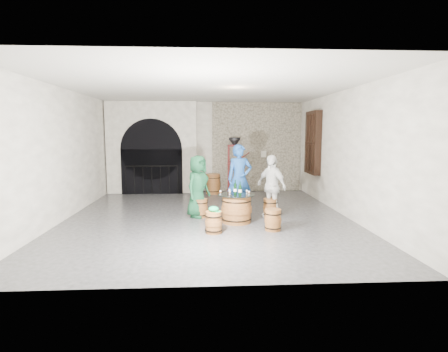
{
  "coord_description": "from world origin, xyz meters",
  "views": [
    {
      "loc": [
        -0.08,
        -8.63,
        2.13
      ],
      "look_at": [
        0.4,
        -0.03,
        1.05
      ],
      "focal_mm": 28.0,
      "sensor_mm": 36.0,
      "label": 1
    }
  ],
  "objects": [
    {
      "name": "wine_bottle_right",
      "position": [
        0.65,
        -0.42,
        0.81
      ],
      "size": [
        0.08,
        0.08,
        0.32
      ],
      "color": "black",
      "rests_on": "barrel_table"
    },
    {
      "name": "barrel_stool_near_left",
      "position": [
        0.11,
        -1.41,
        0.23
      ],
      "size": [
        0.38,
        0.38,
        0.47
      ],
      "color": "brown",
      "rests_on": "ground"
    },
    {
      "name": "tasting_glass_b",
      "position": [
        0.92,
        -0.53,
        0.73
      ],
      "size": [
        0.05,
        0.05,
        0.1
      ],
      "primitive_type": null,
      "color": "#AB5521",
      "rests_on": "barrel_table"
    },
    {
      "name": "barrel_stool_right",
      "position": [
        1.58,
        -0.05,
        0.23
      ],
      "size": [
        0.38,
        0.38,
        0.47
      ],
      "color": "brown",
      "rests_on": "ground"
    },
    {
      "name": "green_cap",
      "position": [
        0.11,
        -1.41,
        0.52
      ],
      "size": [
        0.26,
        0.22,
        0.12
      ],
      "color": "#0C8847",
      "rests_on": "barrel_stool_near_left"
    },
    {
      "name": "wine_bottle_left",
      "position": [
        0.64,
        -0.57,
        0.81
      ],
      "size": [
        0.08,
        0.08,
        0.32
      ],
      "color": "black",
      "rests_on": "barrel_table"
    },
    {
      "name": "wine_bottle_center",
      "position": [
        0.74,
        -0.68,
        0.81
      ],
      "size": [
        0.08,
        0.08,
        0.32
      ],
      "color": "black",
      "rests_on": "barrel_table"
    },
    {
      "name": "wall_left",
      "position": [
        -3.5,
        0.0,
        1.6
      ],
      "size": [
        0.0,
        8.0,
        8.0
      ],
      "primitive_type": "plane",
      "rotation": [
        1.57,
        0.0,
        1.57
      ],
      "color": "white",
      "rests_on": "ground"
    },
    {
      "name": "tasting_glass_a",
      "position": [
        0.51,
        -0.59,
        0.73
      ],
      "size": [
        0.05,
        0.05,
        0.1
      ],
      "primitive_type": null,
      "color": "#AB5521",
      "rests_on": "barrel_table"
    },
    {
      "name": "tasting_glass_f",
      "position": [
        0.29,
        -0.56,
        0.73
      ],
      "size": [
        0.05,
        0.05,
        0.1
      ],
      "primitive_type": null,
      "color": "#AB5521",
      "rests_on": "barrel_table"
    },
    {
      "name": "shuttered_window",
      "position": [
        3.38,
        2.4,
        1.8
      ],
      "size": [
        0.23,
        1.1,
        2.0
      ],
      "color": "black",
      "rests_on": "wall_right"
    },
    {
      "name": "person_blue",
      "position": [
        0.84,
        0.47,
        0.91
      ],
      "size": [
        0.72,
        0.54,
        1.82
      ],
      "primitive_type": "imported",
      "rotation": [
        0.0,
        0.0,
        0.16
      ],
      "color": "navy",
      "rests_on": "ground"
    },
    {
      "name": "stone_facing_panel",
      "position": [
        1.8,
        3.94,
        1.6
      ],
      "size": [
        3.2,
        0.12,
        3.18
      ],
      "primitive_type": "cube",
      "color": "gray",
      "rests_on": "ground"
    },
    {
      "name": "wall_front",
      "position": [
        0.0,
        -4.0,
        1.6
      ],
      "size": [
        8.0,
        0.0,
        8.0
      ],
      "primitive_type": "plane",
      "rotation": [
        -1.57,
        0.0,
        0.0
      ],
      "color": "white",
      "rests_on": "ground"
    },
    {
      "name": "tasting_glass_e",
      "position": [
        0.95,
        -0.67,
        0.73
      ],
      "size": [
        0.05,
        0.05,
        0.1
      ],
      "primitive_type": null,
      "color": "#AB5521",
      "rests_on": "barrel_table"
    },
    {
      "name": "tasting_glass_c",
      "position": [
        0.52,
        -0.37,
        0.73
      ],
      "size": [
        0.05,
        0.05,
        0.1
      ],
      "primitive_type": null,
      "color": "#AB5521",
      "rests_on": "barrel_table"
    },
    {
      "name": "arched_opening",
      "position": [
        -1.9,
        3.74,
        1.58
      ],
      "size": [
        3.1,
        0.6,
        3.19
      ],
      "color": "white",
      "rests_on": "ground"
    },
    {
      "name": "wall_back",
      "position": [
        0.0,
        4.0,
        1.6
      ],
      "size": [
        8.0,
        0.0,
        8.0
      ],
      "primitive_type": "plane",
      "rotation": [
        1.57,
        0.0,
        0.0
      ],
      "color": "white",
      "rests_on": "ground"
    },
    {
      "name": "barrel_stool_left",
      "position": [
        -0.19,
        0.03,
        0.23
      ],
      "size": [
        0.38,
        0.38,
        0.47
      ],
      "color": "brown",
      "rests_on": "ground"
    },
    {
      "name": "ceiling",
      "position": [
        0.0,
        0.0,
        3.2
      ],
      "size": [
        8.0,
        8.0,
        0.0
      ],
      "primitive_type": "plane",
      "rotation": [
        3.14,
        0.0,
        0.0
      ],
      "color": "beige",
      "rests_on": "wall_back"
    },
    {
      "name": "barrel_stool_near_right",
      "position": [
        1.41,
        -1.27,
        0.23
      ],
      "size": [
        0.38,
        0.38,
        0.47
      ],
      "color": "brown",
      "rests_on": "ground"
    },
    {
      "name": "barrel_table",
      "position": [
        0.67,
        -0.55,
        0.34
      ],
      "size": [
        0.88,
        0.88,
        0.68
      ],
      "color": "brown",
      "rests_on": "ground"
    },
    {
      "name": "person_green",
      "position": [
        -0.25,
        0.07,
        0.78
      ],
      "size": [
        0.85,
        0.91,
        1.56
      ],
      "primitive_type": "imported",
      "rotation": [
        0.0,
        0.0,
        0.95
      ],
      "color": "#113F24",
      "rests_on": "ground"
    },
    {
      "name": "corking_press",
      "position": [
        0.97,
        3.56,
        1.13
      ],
      "size": [
        0.81,
        0.48,
        1.95
      ],
      "rotation": [
        0.0,
        0.0,
        -0.1
      ],
      "color": "#55130E",
      "rests_on": "ground"
    },
    {
      "name": "ground",
      "position": [
        0.0,
        0.0,
        0.0
      ],
      "size": [
        8.0,
        8.0,
        0.0
      ],
      "primitive_type": "plane",
      "color": "#303033",
      "rests_on": "ground"
    },
    {
      "name": "tasting_glass_d",
      "position": [
        0.79,
        -0.38,
        0.73
      ],
      "size": [
        0.05,
        0.05,
        0.1
      ],
      "primitive_type": null,
      "color": "#AB5521",
      "rests_on": "barrel_table"
    },
    {
      "name": "control_box",
      "position": [
        2.05,
        3.86,
        1.35
      ],
      "size": [
        0.18,
        0.1,
        0.22
      ],
      "primitive_type": "cube",
      "color": "silver",
      "rests_on": "wall_back"
    },
    {
      "name": "barrel_stool_far",
      "position": [
        0.84,
        0.47,
        0.23
      ],
      "size": [
        0.38,
        0.38,
        0.47
      ],
      "color": "brown",
      "rests_on": "ground"
    },
    {
      "name": "wall_right",
      "position": [
        3.5,
        0.0,
        1.6
      ],
      "size": [
        0.0,
        8.0,
        8.0
      ],
      "primitive_type": "plane",
      "rotation": [
        1.57,
        0.0,
        -1.57
      ],
      "color": "white",
      "rests_on": "ground"
    },
    {
      "name": "person_white",
      "position": [
        1.59,
        -0.04,
        0.79
      ],
      "size": [
        0.85,
        0.98,
        1.58
      ],
      "primitive_type": "imported",
      "rotation": [
        0.0,
        0.0,
        -0.95
      ],
      "color": "silver",
      "rests_on": "ground"
    },
    {
      "name": "side_barrel",
      "position": [
        0.21,
        3.4,
        0.35
      ],
      "size": [
        0.53,
        0.53,
        0.7
      ],
      "rotation": [
        0.0,
        0.0,
        -0.04
      ],
      "color": "brown",
      "rests_on": "ground"
    }
  ]
}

